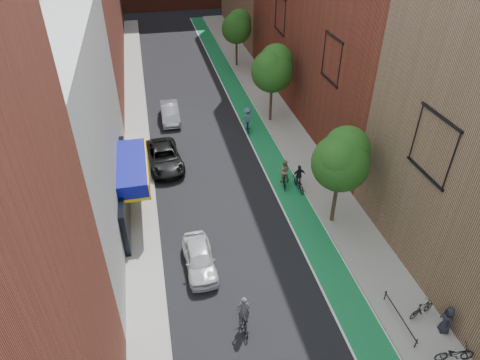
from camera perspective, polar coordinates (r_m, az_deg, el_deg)
bike_lane at (r=39.79m, az=0.98°, el=8.94°), size 2.00×68.00×0.01m
sidewalk_left at (r=38.88m, az=-13.63°, el=7.36°), size 2.00×68.00×0.15m
sidewalk_right at (r=40.37m, az=4.48°, el=9.34°), size 3.00×68.00×0.15m
building_left_white at (r=26.30m, az=-25.67°, el=5.35°), size 8.00×20.00×12.00m
tree_near at (r=24.88m, az=13.43°, el=2.79°), size 3.40×3.36×6.42m
tree_mid at (r=36.51m, az=4.40°, el=14.71°), size 3.55×3.53×6.74m
tree_far at (r=49.54m, az=-0.43°, el=19.84°), size 3.30×3.25×6.21m
parked_car_white at (r=23.77m, az=-5.44°, el=-10.39°), size 1.68×4.00×1.35m
parked_car_black at (r=32.23m, az=-10.10°, el=3.02°), size 2.91×5.43×1.45m
parked_car_silver at (r=38.69m, az=-9.31°, el=8.84°), size 1.58×4.40×1.45m
cyclist_lead at (r=21.16m, az=0.52°, el=-17.86°), size 0.61×1.60×2.00m
cyclist_lane_near at (r=29.72m, az=5.90°, el=0.63°), size 0.92×1.92×2.01m
cyclist_lane_mid at (r=29.52m, az=7.86°, el=-0.10°), size 0.93×1.71×1.90m
cyclist_lane_far at (r=36.23m, az=1.01°, el=7.90°), size 1.26×1.69×2.16m
parked_bike_mid at (r=23.28m, az=23.10°, el=-15.51°), size 1.59×0.83×0.92m
parked_bike_far at (r=22.24m, az=26.73°, el=-19.98°), size 1.85×0.87×0.94m
pedestrian at (r=22.87m, az=25.88°, el=-16.42°), size 0.65×0.85×1.56m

